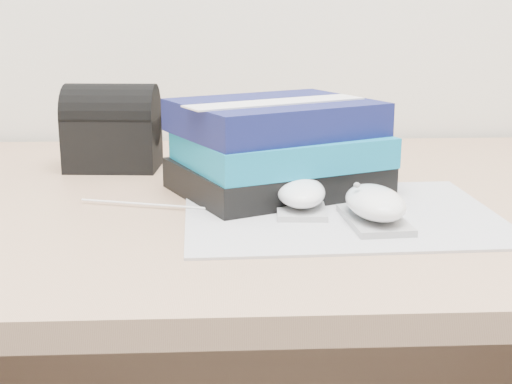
{
  "coord_description": "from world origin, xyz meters",
  "views": [
    {
      "loc": [
        -0.11,
        0.64,
        0.98
      ],
      "look_at": [
        -0.07,
        1.43,
        0.77
      ],
      "focal_mm": 50.0,
      "sensor_mm": 36.0,
      "label": 1
    }
  ],
  "objects_px": {
    "mouse_rear": "(301,194)",
    "pouch": "(112,128)",
    "mouse_front": "(375,205)",
    "book_stack": "(277,148)",
    "desk": "(293,330)"
  },
  "relations": [
    {
      "from": "desk",
      "to": "pouch",
      "type": "distance_m",
      "value": 0.42
    },
    {
      "from": "desk",
      "to": "pouch",
      "type": "xyz_separation_m",
      "value": [
        -0.28,
        0.1,
        0.3
      ]
    },
    {
      "from": "desk",
      "to": "mouse_rear",
      "type": "height_order",
      "value": "mouse_rear"
    },
    {
      "from": "mouse_front",
      "to": "book_stack",
      "type": "height_order",
      "value": "book_stack"
    },
    {
      "from": "desk",
      "to": "mouse_rear",
      "type": "relative_size",
      "value": 14.34
    },
    {
      "from": "desk",
      "to": "pouch",
      "type": "relative_size",
      "value": 10.91
    },
    {
      "from": "mouse_rear",
      "to": "pouch",
      "type": "height_order",
      "value": "pouch"
    },
    {
      "from": "mouse_rear",
      "to": "pouch",
      "type": "xyz_separation_m",
      "value": [
        -0.27,
        0.26,
        0.04
      ]
    },
    {
      "from": "desk",
      "to": "mouse_rear",
      "type": "bearing_deg",
      "value": -93.74
    },
    {
      "from": "book_stack",
      "to": "pouch",
      "type": "xyz_separation_m",
      "value": [
        -0.24,
        0.16,
        0.0
      ]
    },
    {
      "from": "desk",
      "to": "pouch",
      "type": "bearing_deg",
      "value": 159.92
    },
    {
      "from": "mouse_front",
      "to": "pouch",
      "type": "height_order",
      "value": "pouch"
    },
    {
      "from": "desk",
      "to": "book_stack",
      "type": "xyz_separation_m",
      "value": [
        -0.03,
        -0.06,
        0.3
      ]
    },
    {
      "from": "desk",
      "to": "book_stack",
      "type": "height_order",
      "value": "book_stack"
    },
    {
      "from": "mouse_rear",
      "to": "mouse_front",
      "type": "relative_size",
      "value": 0.92
    }
  ]
}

